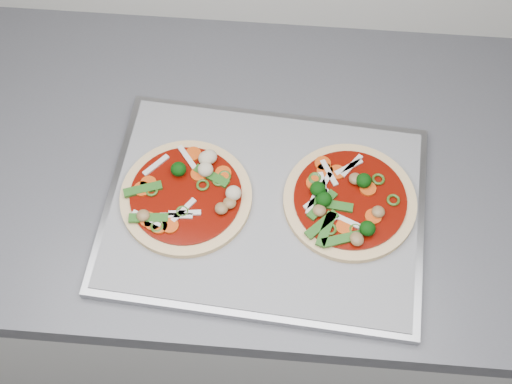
{
  "coord_description": "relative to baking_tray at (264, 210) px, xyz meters",
  "views": [
    {
      "loc": [
        -0.42,
        0.7,
        1.86
      ],
      "look_at": [
        -0.47,
        1.23,
        0.93
      ],
      "focal_mm": 50.0,
      "sensor_mm": 36.0,
      "label": 1
    }
  ],
  "objects": [
    {
      "name": "baking_tray",
      "position": [
        0.0,
        0.0,
        0.0
      ],
      "size": [
        0.5,
        0.38,
        0.02
      ],
      "primitive_type": "cube",
      "rotation": [
        0.0,
        0.0,
        -0.06
      ],
      "color": "gray",
      "rests_on": "countertop"
    },
    {
      "name": "parchment",
      "position": [
        0.0,
        0.0,
        0.01
      ],
      "size": [
        0.48,
        0.36,
        0.0
      ],
      "primitive_type": "cube",
      "rotation": [
        0.0,
        0.0,
        -0.07
      ],
      "color": "gray",
      "rests_on": "baking_tray"
    },
    {
      "name": "pizza_left",
      "position": [
        -0.12,
        0.01,
        0.02
      ],
      "size": [
        0.26,
        0.26,
        0.03
      ],
      "rotation": [
        0.0,
        0.0,
        -0.44
      ],
      "color": "#EEC787",
      "rests_on": "parchment"
    },
    {
      "name": "base_cabinet",
      "position": [
        0.45,
        0.08,
        -0.48
      ],
      "size": [
        3.6,
        0.6,
        0.86
      ],
      "primitive_type": "cube",
      "color": "silver",
      "rests_on": "ground"
    },
    {
      "name": "pizza_right",
      "position": [
        0.12,
        0.01,
        0.02
      ],
      "size": [
        0.24,
        0.24,
        0.03
      ],
      "rotation": [
        0.0,
        0.0,
        -0.23
      ],
      "color": "#EEC787",
      "rests_on": "parchment"
    }
  ]
}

